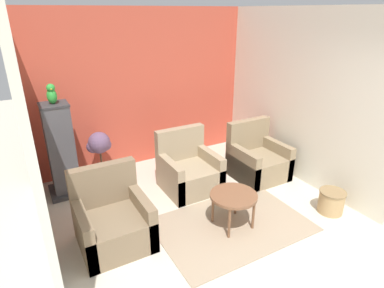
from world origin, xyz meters
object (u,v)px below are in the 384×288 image
armchair_middle (189,172)px  armchair_left (113,222)px  coffee_table (234,198)px  wicker_basket (331,201)px  potted_plant (100,150)px  armchair_right (257,161)px  parrot (52,94)px  birdcage (61,152)px

armchair_middle → armchair_left: bearing=-153.8°
coffee_table → wicker_basket: 1.52m
armchair_middle → potted_plant: 1.55m
armchair_middle → armchair_right: bearing=-10.2°
coffee_table → parrot: bearing=131.9°
armchair_right → wicker_basket: bearing=-80.8°
wicker_basket → armchair_middle: bearing=132.3°
armchair_left → parrot: (-0.31, 1.55, 1.31)m
armchair_middle → parrot: (-1.77, 0.83, 1.31)m
armchair_right → birdcage: (-3.01, 1.06, 0.41)m
armchair_right → wicker_basket: 1.41m
coffee_table → birdcage: (-1.80, 2.01, 0.27)m
armchair_left → armchair_right: size_ratio=1.00×
birdcage → armchair_middle: bearing=-25.2°
birdcage → wicker_basket: bearing=-37.0°
coffee_table → armchair_left: armchair_left is taller
armchair_middle → birdcage: 2.00m
wicker_basket → coffee_table: bearing=163.2°
armchair_right → armchair_middle: (-1.24, 0.22, 0.00)m
potted_plant → wicker_basket: size_ratio=2.33×
armchair_left → armchair_right: same height
armchair_left → armchair_middle: bearing=26.2°
armchair_right → birdcage: size_ratio=0.65×
armchair_left → armchair_middle: 1.63m
wicker_basket → birdcage: bearing=143.0°
armchair_left → parrot: bearing=101.2°
wicker_basket → parrot: bearing=142.9°
birdcage → coffee_table: bearing=-48.1°
parrot → wicker_basket: parrot is taller
coffee_table → potted_plant: size_ratio=0.73×
coffee_table → armchair_middle: size_ratio=0.65×
coffee_table → armchair_right: (1.21, 0.95, -0.14)m
potted_plant → parrot: bearing=-164.6°
coffee_table → potted_plant: 2.49m
coffee_table → wicker_basket: coffee_table is taller
armchair_right → parrot: parrot is taller
armchair_middle → potted_plant: armchair_middle is taller
birdcage → potted_plant: 0.66m
armchair_right → potted_plant: armchair_right is taller
potted_plant → armchair_left: bearing=-100.1°
birdcage → armchair_left: bearing=-78.8°
armchair_left → coffee_table: bearing=-17.0°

